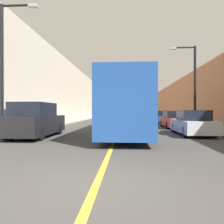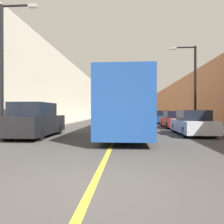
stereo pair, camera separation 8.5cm
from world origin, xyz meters
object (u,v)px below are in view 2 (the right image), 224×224
Objects in this scene: parked_suv_left at (35,121)px; street_lamp_right at (193,81)px; street_lamp_left at (5,61)px; pedestrian at (2,119)px; car_right_near at (192,124)px; car_right_far at (162,118)px; bus at (125,106)px; car_right_mid at (174,120)px.

street_lamp_right is (10.75, 6.35, 3.08)m from parked_suv_left.
street_lamp_left is 3.60m from pedestrian.
car_right_far is (-0.00, 12.53, -0.01)m from car_right_near.
street_lamp_right is at bearing 36.59° from bus.
bus reaches higher than car_right_near.
pedestrian reaches higher than car_right_mid.
street_lamp_left is (-1.47, -0.59, 3.34)m from parked_suv_left.
pedestrian reaches higher than car_right_near.
car_right_far reaches higher than car_right_mid.
street_lamp_right is 14.61m from pedestrian.
car_right_mid is 1.11× the size of car_right_far.
car_right_far is (9.39, 14.34, -0.22)m from parked_suv_left.
car_right_far is at bearing 99.66° from street_lamp_right.
parked_suv_left is 17.15m from car_right_far.
bus is 1.80× the size of street_lamp_right.
car_right_mid is at bearing 30.08° from pedestrian.
street_lamp_right is (1.25, -1.28, 3.32)m from car_right_mid.
bus is at bearing -128.55° from car_right_mid.
car_right_far is (-0.11, 6.71, 0.01)m from car_right_mid.
bus is 2.49× the size of parked_suv_left.
street_lamp_left is (-10.86, -14.94, 3.56)m from car_right_far.
car_right_near is 2.71× the size of pedestrian.
street_lamp_left reaches higher than car_right_mid.
bus is at bearing 22.89° from street_lamp_left.
car_right_near is 5.82m from car_right_mid.
car_right_far is (4.21, 12.13, -1.12)m from bus.
pedestrian is at bearing -156.89° from street_lamp_right.
parked_suv_left is 1.05× the size of car_right_near.
car_right_far is at bearing 53.98° from street_lamp_left.
car_right_mid is 0.70× the size of street_lamp_right.
car_right_mid is 6.71m from car_right_far.
bus reaches higher than parked_suv_left.
car_right_near is 11.85m from pedestrian.
car_right_far is at bearing 49.08° from pedestrian.
car_right_mid is 13.76m from pedestrian.
street_lamp_left is 1.08× the size of street_lamp_right.
street_lamp_right reaches higher than car_right_near.
bus is at bearing -143.41° from street_lamp_right.
parked_suv_left is 1.14× the size of car_right_far.
street_lamp_left is (-10.97, -8.22, 3.58)m from car_right_mid.
parked_suv_left reaches higher than car_right_mid.
bus reaches higher than car_right_mid.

